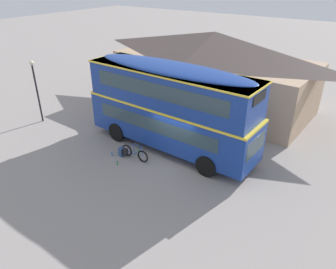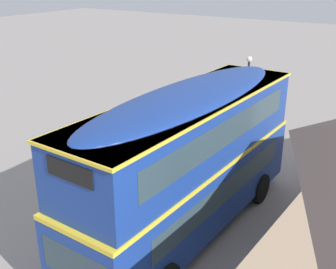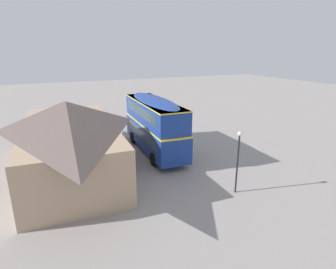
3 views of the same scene
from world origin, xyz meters
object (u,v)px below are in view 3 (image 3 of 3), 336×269
(backpack_on_ground, at_px, (186,151))
(water_bottle_blue_sports, at_px, (191,154))
(water_bottle_green_metal, at_px, (191,149))
(touring_bicycle, at_px, (181,147))
(street_lamp, at_px, (238,155))
(double_decker_bus, at_px, (154,123))

(backpack_on_ground, relative_size, water_bottle_blue_sports, 2.63)
(water_bottle_green_metal, bearing_deg, backpack_on_ground, 118.87)
(touring_bicycle, relative_size, street_lamp, 0.44)
(water_bottle_blue_sports, xyz_separation_m, street_lamp, (-6.96, 0.65, 2.46))
(double_decker_bus, height_order, backpack_on_ground, double_decker_bus)
(water_bottle_green_metal, distance_m, water_bottle_blue_sports, 1.00)
(street_lamp, bearing_deg, double_decker_bus, 12.09)
(touring_bicycle, xyz_separation_m, water_bottle_blue_sports, (-1.16, -0.48, -0.27))
(double_decker_bus, distance_m, street_lamp, 9.27)
(double_decker_bus, relative_size, street_lamp, 2.44)
(double_decker_bus, bearing_deg, touring_bicycle, -113.99)
(double_decker_bus, distance_m, touring_bicycle, 3.25)
(backpack_on_ground, xyz_separation_m, water_bottle_blue_sports, (-0.42, -0.34, -0.19))
(touring_bicycle, xyz_separation_m, street_lamp, (-8.12, 0.18, 2.18))
(water_bottle_blue_sports, relative_size, street_lamp, 0.05)
(backpack_on_ground, distance_m, water_bottle_blue_sports, 0.57)
(backpack_on_ground, distance_m, street_lamp, 7.73)
(water_bottle_blue_sports, bearing_deg, touring_bicycle, 22.49)
(double_decker_bus, relative_size, water_bottle_green_metal, 41.87)
(backpack_on_ground, bearing_deg, water_bottle_green_metal, -61.13)
(backpack_on_ground, height_order, street_lamp, street_lamp)
(touring_bicycle, distance_m, backpack_on_ground, 0.76)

